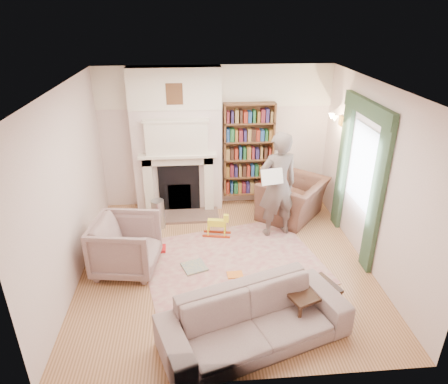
{
  "coord_description": "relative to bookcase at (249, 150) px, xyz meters",
  "views": [
    {
      "loc": [
        -0.48,
        -5.34,
        3.78
      ],
      "look_at": [
        0.0,
        0.25,
        1.15
      ],
      "focal_mm": 32.0,
      "sensor_mm": 36.0,
      "label": 1
    }
  ],
  "objects": [
    {
      "name": "floor",
      "position": [
        -0.65,
        -2.12,
        -1.18
      ],
      "size": [
        4.5,
        4.5,
        0.0
      ],
      "primitive_type": "plane",
      "color": "brown",
      "rests_on": "ground"
    },
    {
      "name": "ceiling",
      "position": [
        -0.65,
        -2.12,
        1.62
      ],
      "size": [
        4.5,
        4.5,
        0.0
      ],
      "primitive_type": "plane",
      "rotation": [
        3.14,
        0.0,
        0.0
      ],
      "color": "white",
      "rests_on": "wall_back"
    },
    {
      "name": "wall_back",
      "position": [
        -0.65,
        0.13,
        0.22
      ],
      "size": [
        4.5,
        0.0,
        4.5
      ],
      "primitive_type": "plane",
      "rotation": [
        1.57,
        0.0,
        0.0
      ],
      "color": "silver",
      "rests_on": "floor"
    },
    {
      "name": "wall_front",
      "position": [
        -0.65,
        -4.37,
        0.22
      ],
      "size": [
        4.5,
        0.0,
        4.5
      ],
      "primitive_type": "plane",
      "rotation": [
        -1.57,
        0.0,
        0.0
      ],
      "color": "silver",
      "rests_on": "floor"
    },
    {
      "name": "wall_left",
      "position": [
        -2.9,
        -2.12,
        0.22
      ],
      "size": [
        0.0,
        4.5,
        4.5
      ],
      "primitive_type": "plane",
      "rotation": [
        1.57,
        0.0,
        1.57
      ],
      "color": "silver",
      "rests_on": "floor"
    },
    {
      "name": "wall_right",
      "position": [
        1.6,
        -2.12,
        0.22
      ],
      "size": [
        0.0,
        4.5,
        4.5
      ],
      "primitive_type": "plane",
      "rotation": [
        1.57,
        0.0,
        -1.57
      ],
      "color": "silver",
      "rests_on": "floor"
    },
    {
      "name": "fireplace",
      "position": [
        -1.4,
        -0.07,
        0.21
      ],
      "size": [
        1.7,
        0.58,
        2.8
      ],
      "color": "silver",
      "rests_on": "floor"
    },
    {
      "name": "bookcase",
      "position": [
        0.0,
        0.0,
        0.0
      ],
      "size": [
        1.0,
        0.24,
        1.85
      ],
      "primitive_type": "cube",
      "color": "brown",
      "rests_on": "floor"
    },
    {
      "name": "window",
      "position": [
        1.58,
        -1.72,
        0.27
      ],
      "size": [
        0.02,
        0.9,
        1.3
      ],
      "primitive_type": "cube",
      "color": "silver",
      "rests_on": "wall_right"
    },
    {
      "name": "curtain_left",
      "position": [
        1.55,
        -2.42,
        0.02
      ],
      "size": [
        0.07,
        0.32,
        2.4
      ],
      "primitive_type": "cube",
      "color": "#344E32",
      "rests_on": "floor"
    },
    {
      "name": "curtain_right",
      "position": [
        1.55,
        -1.02,
        0.02
      ],
      "size": [
        0.07,
        0.32,
        2.4
      ],
      "primitive_type": "cube",
      "color": "#344E32",
      "rests_on": "floor"
    },
    {
      "name": "pelmet",
      "position": [
        1.54,
        -1.72,
        1.2
      ],
      "size": [
        0.09,
        1.7,
        0.24
      ],
      "primitive_type": "cube",
      "color": "#344E32",
      "rests_on": "wall_right"
    },
    {
      "name": "wall_sconce",
      "position": [
        1.38,
        -0.62,
        0.72
      ],
      "size": [
        0.2,
        0.24,
        0.24
      ],
      "primitive_type": null,
      "color": "gold",
      "rests_on": "wall_right"
    },
    {
      "name": "rug",
      "position": [
        -0.54,
        -2.1,
        -1.17
      ],
      "size": [
        3.15,
        2.68,
        0.01
      ],
      "primitive_type": "cube",
      "rotation": [
        0.0,
        0.0,
        0.23
      ],
      "color": "#C2B292",
      "rests_on": "floor"
    },
    {
      "name": "armchair_reading",
      "position": [
        0.78,
        -0.67,
        -0.79
      ],
      "size": [
        1.57,
        1.59,
        0.78
      ],
      "primitive_type": "imported",
      "rotation": [
        0.0,
        0.0,
        4.01
      ],
      "color": "#462B25",
      "rests_on": "floor"
    },
    {
      "name": "armchair_left",
      "position": [
        -2.19,
        -2.15,
        -0.74
      ],
      "size": [
        1.08,
        1.06,
        0.87
      ],
      "primitive_type": "imported",
      "rotation": [
        0.0,
        0.0,
        1.42
      ],
      "color": "gray",
      "rests_on": "floor"
    },
    {
      "name": "sofa",
      "position": [
        -0.44,
        -3.8,
        -0.84
      ],
      "size": [
        2.46,
        1.59,
        0.67
      ],
      "primitive_type": "imported",
      "rotation": [
        0.0,
        0.0,
        0.33
      ],
      "color": "#9C9581",
      "rests_on": "floor"
    },
    {
      "name": "man_reading",
      "position": [
        0.33,
        -1.27,
        -0.22
      ],
      "size": [
        0.78,
        0.6,
        1.92
      ],
      "primitive_type": "imported",
      "rotation": [
        0.0,
        0.0,
        3.36
      ],
      "color": "#5E524B",
      "rests_on": "floor"
    },
    {
      "name": "newspaper",
      "position": [
        0.18,
        -1.47,
        0.04
      ],
      "size": [
        0.39,
        0.19,
        0.26
      ],
      "primitive_type": "cube",
      "rotation": [
        -0.35,
        0.0,
        0.22
      ],
      "color": "white",
      "rests_on": "man_reading"
    },
    {
      "name": "coffee_table",
      "position": [
        0.36,
        -3.42,
        -0.95
      ],
      "size": [
        0.82,
        0.68,
        0.45
      ],
      "primitive_type": null,
      "rotation": [
        0.0,
        0.0,
        0.38
      ],
      "color": "#362113",
      "rests_on": "floor"
    },
    {
      "name": "paraffin_heater",
      "position": [
        -1.79,
        -0.86,
        -0.9
      ],
      "size": [
        0.28,
        0.28,
        0.55
      ],
      "primitive_type": "cylinder",
      "rotation": [
        0.0,
        0.0,
        -0.17
      ],
      "color": "#A3A5AB",
      "rests_on": "floor"
    },
    {
      "name": "rocking_horse",
      "position": [
        -0.73,
        -1.27,
        -0.96
      ],
      "size": [
        0.52,
        0.29,
        0.44
      ],
      "primitive_type": null,
      "rotation": [
        0.0,
        0.0,
        -0.19
      ],
      "color": "yellow",
      "rests_on": "rug"
    },
    {
      "name": "board_game",
      "position": [
        -1.15,
        -2.23,
        -1.15
      ],
      "size": [
        0.45,
        0.45,
        0.03
      ],
      "primitive_type": "cube",
      "rotation": [
        0.0,
        0.0,
        0.35
      ],
      "color": "#ECC953",
      "rests_on": "rug"
    },
    {
      "name": "game_box_lid",
      "position": [
        -1.79,
        -1.68,
        -1.14
      ],
      "size": [
        0.33,
        0.22,
        0.05
      ],
      "primitive_type": "cube",
      "rotation": [
        0.0,
        0.0,
        0.03
      ],
      "color": "red",
      "rests_on": "rug"
    },
    {
      "name": "comic_annuals",
      "position": [
        -0.36,
        -2.6,
        -1.16
      ],
      "size": [
        0.7,
        0.5,
        0.02
      ],
      "color": "red",
      "rests_on": "rug"
    }
  ]
}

